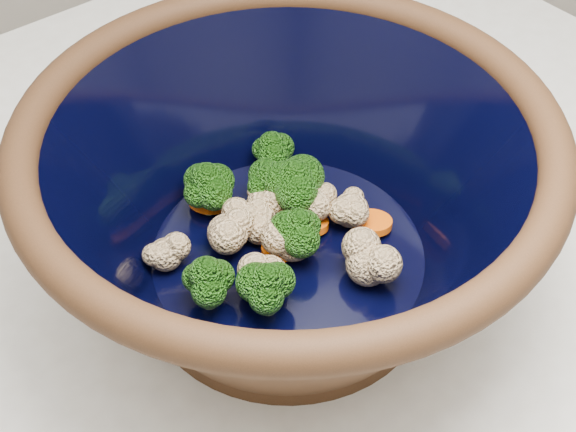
% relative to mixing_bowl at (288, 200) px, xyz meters
% --- Properties ---
extents(mixing_bowl, '(0.40, 0.40, 0.17)m').
position_rel_mixing_bowl_xyz_m(mixing_bowl, '(0.00, 0.00, 0.00)').
color(mixing_bowl, black).
rests_on(mixing_bowl, counter).
extents(vegetable_pile, '(0.18, 0.17, 0.05)m').
position_rel_mixing_bowl_xyz_m(vegetable_pile, '(-0.00, 0.02, -0.03)').
color(vegetable_pile, '#608442').
rests_on(vegetable_pile, mixing_bowl).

